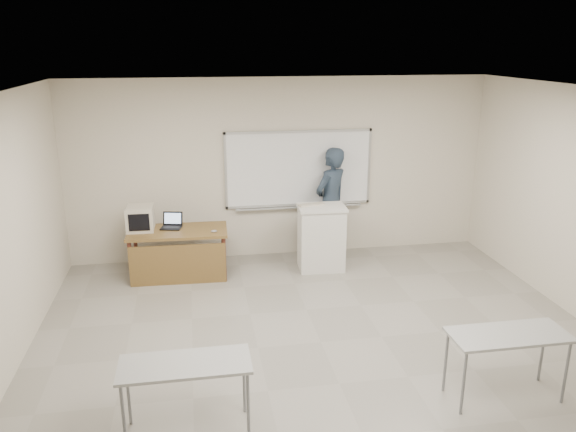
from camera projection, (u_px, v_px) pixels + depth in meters
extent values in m
cube|color=gray|center=(339.00, 384.00, 6.04)|extent=(7.00, 8.00, 0.01)
cube|color=white|center=(299.00, 169.00, 9.38)|extent=(2.40, 0.03, 1.20)
cube|color=#B7BABC|center=(299.00, 132.00, 9.19)|extent=(2.48, 0.04, 0.04)
cube|color=#B7BABC|center=(299.00, 204.00, 9.56)|extent=(2.48, 0.04, 0.04)
cube|color=#B7BABC|center=(226.00, 171.00, 9.18)|extent=(0.04, 0.04, 1.28)
cube|color=#B7BABC|center=(369.00, 166.00, 9.57)|extent=(0.04, 0.04, 1.28)
cube|color=#B7BABC|center=(299.00, 207.00, 9.53)|extent=(2.16, 0.07, 0.02)
cube|color=gray|center=(185.00, 364.00, 5.10)|extent=(1.20, 0.50, 0.03)
cylinder|color=slate|center=(124.00, 419.00, 4.93)|extent=(0.03, 0.03, 0.70)
cylinder|color=slate|center=(248.00, 406.00, 5.11)|extent=(0.03, 0.03, 0.70)
cylinder|color=slate|center=(128.00, 392.00, 5.31)|extent=(0.03, 0.03, 0.70)
cylinder|color=slate|center=(244.00, 381.00, 5.48)|extent=(0.03, 0.03, 0.70)
cube|color=gray|center=(509.00, 335.00, 5.61)|extent=(1.20, 0.50, 0.03)
cylinder|color=slate|center=(464.00, 383.00, 5.44)|extent=(0.03, 0.03, 0.70)
cylinder|color=slate|center=(566.00, 372.00, 5.62)|extent=(0.03, 0.03, 0.70)
cylinder|color=slate|center=(446.00, 361.00, 5.82)|extent=(0.03, 0.03, 0.70)
cylinder|color=slate|center=(542.00, 352.00, 6.00)|extent=(0.03, 0.03, 0.70)
cube|color=brown|center=(178.00, 231.00, 8.65)|extent=(1.51, 0.76, 0.04)
cube|color=brown|center=(179.00, 265.00, 8.44)|extent=(1.44, 0.03, 0.63)
cylinder|color=#471F15|center=(131.00, 265.00, 8.35)|extent=(0.06, 0.06, 0.71)
cylinder|color=#471F15|center=(225.00, 259.00, 8.58)|extent=(0.06, 0.06, 0.71)
cylinder|color=#471F15|center=(135.00, 250.00, 8.95)|extent=(0.06, 0.06, 0.71)
cylinder|color=#471F15|center=(222.00, 245.00, 9.17)|extent=(0.06, 0.06, 0.71)
cube|color=silver|center=(321.00, 239.00, 8.99)|extent=(0.71, 0.51, 1.01)
cube|color=silver|center=(322.00, 208.00, 8.83)|extent=(0.75, 0.55, 0.04)
cube|color=#BEB49F|center=(141.00, 218.00, 8.64)|extent=(0.39, 0.41, 0.37)
cube|color=#BEB49F|center=(140.00, 222.00, 8.43)|extent=(0.41, 0.04, 0.39)
cube|color=black|center=(140.00, 222.00, 8.41)|extent=(0.31, 0.01, 0.26)
cube|color=black|center=(171.00, 228.00, 8.72)|extent=(0.31, 0.22, 0.02)
cube|color=black|center=(171.00, 227.00, 8.71)|extent=(0.25, 0.13, 0.01)
cube|color=black|center=(171.00, 218.00, 8.82)|extent=(0.31, 0.07, 0.21)
cube|color=#99B2DC|center=(171.00, 218.00, 8.81)|extent=(0.26, 0.05, 0.16)
ellipsoid|color=gray|center=(214.00, 231.00, 8.54)|extent=(0.10, 0.07, 0.04)
cube|color=#BEB49F|center=(311.00, 205.00, 8.87)|extent=(0.44, 0.22, 0.02)
imported|color=black|center=(331.00, 202.00, 9.47)|extent=(0.82, 0.77, 1.87)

